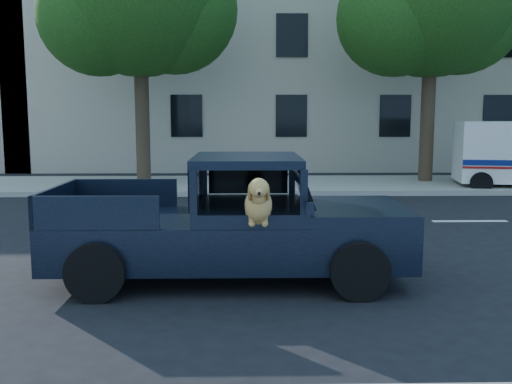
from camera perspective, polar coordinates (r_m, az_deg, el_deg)
The scene contains 7 objects.
ground at distance 8.81m, azimuth 4.25°, elevation -7.21°, with size 120.00×120.00×0.00m, color black.
far_sidewalk at distance 17.82m, azimuth 1.43°, elevation 0.72°, with size 60.00×4.00×0.15m, color gray.
lane_stripes at distance 12.41m, azimuth 11.98°, elevation -2.91°, with size 21.60×0.14×0.01m, color silver, non-canonical shape.
street_tree_left at distance 18.67m, azimuth -11.48°, elevation 18.27°, with size 6.00×5.20×8.60m.
street_tree_mid at distance 19.32m, azimuth 17.28°, elevation 17.72°, with size 6.00×5.20×8.60m.
building_main at distance 25.36m, azimuth 7.63°, elevation 12.79°, with size 26.00×6.00×9.00m, color #B7AB97.
pickup_truck at distance 7.89m, azimuth -3.18°, elevation -4.64°, with size 4.80×2.45×1.72m.
Camera 1 is at (-0.83, -8.47, 2.28)m, focal length 40.00 mm.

